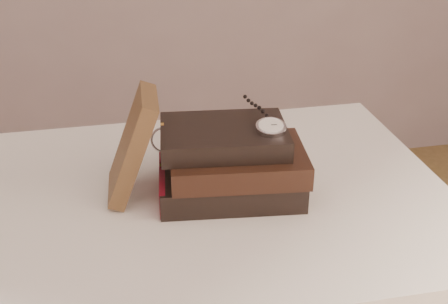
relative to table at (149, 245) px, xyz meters
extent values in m
cube|color=white|center=(0.00, 0.00, 0.07)|extent=(1.00, 0.60, 0.04)
cube|color=white|center=(0.00, 0.00, 0.01)|extent=(0.88, 0.49, 0.08)
cylinder|color=white|center=(0.45, 0.25, -0.30)|extent=(0.05, 0.05, 0.71)
cube|color=black|center=(0.14, -0.01, 0.11)|extent=(0.24, 0.18, 0.04)
cube|color=beige|center=(0.14, -0.01, 0.11)|extent=(0.23, 0.17, 0.03)
cube|color=gold|center=(0.03, 0.03, 0.11)|extent=(0.01, 0.01, 0.04)
cube|color=maroon|center=(0.03, 0.00, 0.11)|extent=(0.03, 0.14, 0.04)
cube|color=black|center=(0.15, -0.02, 0.15)|extent=(0.23, 0.17, 0.04)
cube|color=beige|center=(0.15, -0.02, 0.15)|extent=(0.22, 0.16, 0.03)
cube|color=gold|center=(0.05, 0.02, 0.15)|extent=(0.01, 0.01, 0.04)
cube|color=black|center=(0.13, 0.00, 0.19)|extent=(0.21, 0.16, 0.03)
cube|color=beige|center=(0.13, 0.00, 0.19)|extent=(0.21, 0.15, 0.03)
cube|color=gold|center=(0.04, 0.03, 0.19)|extent=(0.01, 0.01, 0.03)
cube|color=#402A18|center=(-0.01, 0.02, 0.18)|extent=(0.09, 0.11, 0.18)
cylinder|color=silver|center=(0.20, -0.03, 0.21)|extent=(0.05, 0.05, 0.02)
cylinder|color=white|center=(0.20, -0.03, 0.22)|extent=(0.04, 0.04, 0.01)
torus|color=silver|center=(0.20, -0.03, 0.22)|extent=(0.05, 0.05, 0.01)
cylinder|color=silver|center=(0.20, 0.00, 0.21)|extent=(0.01, 0.01, 0.01)
cube|color=black|center=(0.20, -0.02, 0.22)|extent=(0.00, 0.01, 0.00)
cube|color=black|center=(0.20, -0.03, 0.22)|extent=(0.01, 0.00, 0.00)
sphere|color=black|center=(0.20, 0.01, 0.22)|extent=(0.01, 0.01, 0.01)
sphere|color=black|center=(0.20, 0.02, 0.22)|extent=(0.01, 0.01, 0.01)
sphere|color=black|center=(0.20, 0.04, 0.22)|extent=(0.01, 0.01, 0.01)
sphere|color=black|center=(0.19, 0.05, 0.22)|extent=(0.01, 0.01, 0.01)
sphere|color=black|center=(0.19, 0.06, 0.22)|extent=(0.01, 0.01, 0.01)
sphere|color=black|center=(0.19, 0.08, 0.22)|extent=(0.01, 0.01, 0.01)
sphere|color=black|center=(0.19, 0.09, 0.22)|extent=(0.01, 0.01, 0.01)
torus|color=silver|center=(0.04, 0.07, 0.16)|extent=(0.05, 0.02, 0.05)
torus|color=silver|center=(0.09, 0.07, 0.16)|extent=(0.05, 0.02, 0.05)
cylinder|color=silver|center=(0.07, 0.07, 0.16)|extent=(0.01, 0.00, 0.00)
cylinder|color=silver|center=(0.03, 0.13, 0.15)|extent=(0.01, 0.10, 0.02)
cylinder|color=silver|center=(0.12, 0.12, 0.15)|extent=(0.01, 0.10, 0.02)
camera|label=1|loc=(-0.04, -0.82, 0.60)|focal=47.31mm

